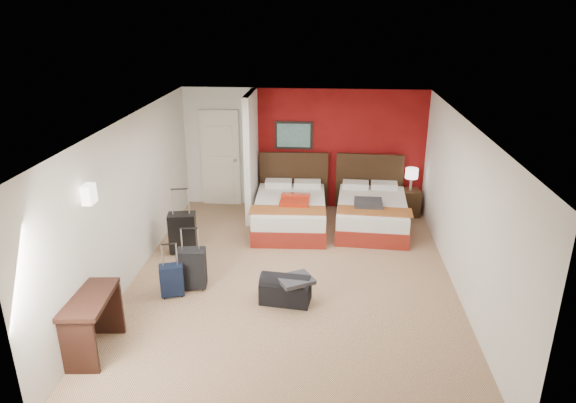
# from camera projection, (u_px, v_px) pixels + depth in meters

# --- Properties ---
(ground) EXTENTS (6.50, 6.50, 0.00)m
(ground) POSITION_uv_depth(u_px,v_px,m) (292.00, 279.00, 8.18)
(ground) COLOR tan
(ground) RESTS_ON ground
(room_walls) EXTENTS (5.02, 6.52, 2.50)m
(room_walls) POSITION_uv_depth(u_px,v_px,m) (219.00, 174.00, 9.16)
(room_walls) COLOR silver
(room_walls) RESTS_ON ground
(red_accent_panel) EXTENTS (3.50, 0.04, 2.50)m
(red_accent_panel) POSITION_uv_depth(u_px,v_px,m) (340.00, 150.00, 10.69)
(red_accent_panel) COLOR maroon
(red_accent_panel) RESTS_ON ground
(partition_wall) EXTENTS (0.12, 1.20, 2.50)m
(partition_wall) POSITION_uv_depth(u_px,v_px,m) (251.00, 156.00, 10.24)
(partition_wall) COLOR silver
(partition_wall) RESTS_ON ground
(entry_door) EXTENTS (0.82, 0.06, 2.05)m
(entry_door) POSITION_uv_depth(u_px,v_px,m) (221.00, 158.00, 10.92)
(entry_door) COLOR silver
(entry_door) RESTS_ON ground
(bed_left) EXTENTS (1.42, 1.98, 0.58)m
(bed_left) POSITION_uv_depth(u_px,v_px,m) (290.00, 213.00, 9.97)
(bed_left) COLOR silver
(bed_left) RESTS_ON ground
(bed_right) EXTENTS (1.42, 1.95, 0.56)m
(bed_right) POSITION_uv_depth(u_px,v_px,m) (371.00, 214.00, 9.95)
(bed_right) COLOR silver
(bed_right) RESTS_ON ground
(red_suitcase_open) EXTENTS (0.56, 0.75, 0.09)m
(red_suitcase_open) POSITION_uv_depth(u_px,v_px,m) (295.00, 199.00, 9.75)
(red_suitcase_open) COLOR #AD230E
(red_suitcase_open) RESTS_ON bed_left
(jacket_bundle) EXTENTS (0.51, 0.41, 0.12)m
(jacket_bundle) POSITION_uv_depth(u_px,v_px,m) (368.00, 203.00, 9.55)
(jacket_bundle) COLOR #333438
(jacket_bundle) RESTS_ON bed_right
(nightstand) EXTENTS (0.43, 0.43, 0.55)m
(nightstand) POSITION_uv_depth(u_px,v_px,m) (409.00, 202.00, 10.57)
(nightstand) COLOR #322010
(nightstand) RESTS_ON ground
(table_lamp) EXTENTS (0.27, 0.27, 0.45)m
(table_lamp) POSITION_uv_depth(u_px,v_px,m) (411.00, 179.00, 10.39)
(table_lamp) COLOR white
(table_lamp) RESTS_ON nightstand
(suitcase_black) EXTENTS (0.50, 0.36, 0.69)m
(suitcase_black) POSITION_uv_depth(u_px,v_px,m) (183.00, 234.00, 8.93)
(suitcase_black) COLOR black
(suitcase_black) RESTS_ON ground
(suitcase_charcoal) EXTENTS (0.44, 0.30, 0.61)m
(suitcase_charcoal) POSITION_uv_depth(u_px,v_px,m) (192.00, 270.00, 7.81)
(suitcase_charcoal) COLOR black
(suitcase_charcoal) RESTS_ON ground
(suitcase_navy) EXTENTS (0.39, 0.30, 0.47)m
(suitcase_navy) POSITION_uv_depth(u_px,v_px,m) (172.00, 282.00, 7.62)
(suitcase_navy) COLOR black
(suitcase_navy) RESTS_ON ground
(duffel_bag) EXTENTS (0.76, 0.47, 0.36)m
(duffel_bag) POSITION_uv_depth(u_px,v_px,m) (285.00, 291.00, 7.48)
(duffel_bag) COLOR black
(duffel_bag) RESTS_ON ground
(jacket_draped) EXTENTS (0.60, 0.57, 0.06)m
(jacket_draped) POSITION_uv_depth(u_px,v_px,m) (296.00, 280.00, 7.35)
(jacket_draped) COLOR #35363A
(jacket_draped) RESTS_ON duffel_bag
(desk) EXTENTS (0.55, 0.98, 0.79)m
(desk) POSITION_uv_depth(u_px,v_px,m) (93.00, 325.00, 6.31)
(desk) COLOR black
(desk) RESTS_ON ground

